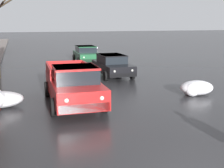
% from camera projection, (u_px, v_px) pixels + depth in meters
% --- Properties ---
extents(snow_bank_along_left_kerb, '(1.95, 0.98, 0.58)m').
position_uv_depth(snow_bank_along_left_kerb, '(91.00, 48.00, 37.35)').
color(snow_bank_along_left_kerb, white).
rests_on(snow_bank_along_left_kerb, ground).
extents(snow_bank_near_corner_right, '(1.68, 1.26, 0.70)m').
position_uv_depth(snow_bank_near_corner_right, '(195.00, 88.00, 14.77)').
color(snow_bank_near_corner_right, white).
rests_on(snow_bank_near_corner_right, ground).
extents(pickup_truck_red_approaching_near_lane, '(2.29, 5.49, 1.76)m').
position_uv_depth(pickup_truck_red_approaching_near_lane, '(73.00, 84.00, 13.00)').
color(pickup_truck_red_approaching_near_lane, red).
rests_on(pickup_truck_red_approaching_near_lane, ground).
extents(sedan_black_parked_kerbside_close, '(1.98, 4.11, 1.42)m').
position_uv_depth(sedan_black_parked_kerbside_close, '(112.00, 65.00, 19.66)').
color(sedan_black_parked_kerbside_close, black).
rests_on(sedan_black_parked_kerbside_close, ground).
extents(sedan_green_parked_kerbside_mid, '(2.09, 4.14, 1.42)m').
position_uv_depth(sedan_green_parked_kerbside_mid, '(86.00, 54.00, 26.45)').
color(sedan_green_parked_kerbside_mid, '#1E5633').
rests_on(sedan_green_parked_kerbside_mid, ground).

